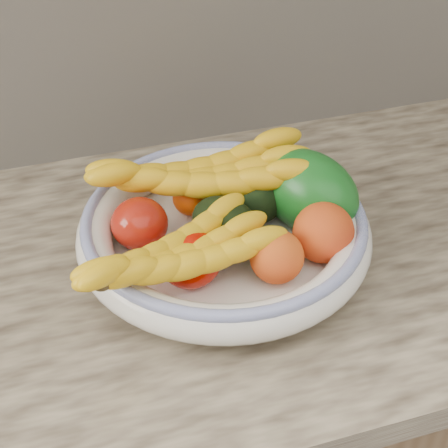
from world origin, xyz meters
TOP-DOWN VIEW (x-y plane):
  - kitchen_counter at (0.00, 1.69)m, footprint 2.44×0.66m
  - fruit_bowl at (0.00, 1.66)m, footprint 0.39×0.39m
  - clementine_back_left at (-0.02, 1.74)m, footprint 0.06×0.06m
  - clementine_back_right at (0.02, 1.78)m, footprint 0.06×0.06m
  - tomato_left at (-0.11, 1.69)m, footprint 0.08×0.08m
  - tomato_near_left at (-0.06, 1.60)m, footprint 0.10×0.10m
  - avocado_center at (0.00, 1.65)m, footprint 0.11×0.13m
  - avocado_right at (0.07, 1.71)m, footprint 0.12×0.13m
  - green_mango at (0.13, 1.68)m, footprint 0.19×0.20m
  - peach_front at (0.04, 1.57)m, footprint 0.09×0.09m
  - peach_right at (0.11, 1.60)m, footprint 0.10×0.10m
  - banana_bunch_back at (-0.01, 1.73)m, footprint 0.34×0.15m
  - banana_bunch_front at (-0.08, 1.58)m, footprint 0.30×0.19m

SIDE VIEW (x-z plane):
  - kitchen_counter at x=0.00m, z-range -0.24..1.16m
  - fruit_bowl at x=0.00m, z-range 0.91..0.99m
  - clementine_back_left at x=-0.02m, z-range 0.93..0.98m
  - clementine_back_right at x=0.02m, z-range 0.93..0.98m
  - tomato_left at x=-0.11m, z-range 0.93..1.00m
  - tomato_near_left at x=-0.06m, z-range 0.93..1.00m
  - avocado_center at x=0.00m, z-range 0.93..1.00m
  - avocado_right at x=0.07m, z-range 0.93..1.00m
  - peach_front at x=0.04m, z-range 0.93..1.00m
  - peach_right at x=0.11m, z-range 0.93..1.01m
  - green_mango at x=0.13m, z-range 0.91..1.04m
  - banana_bunch_front at x=-0.08m, z-range 0.94..1.02m
  - banana_bunch_back at x=-0.01m, z-range 0.94..1.03m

